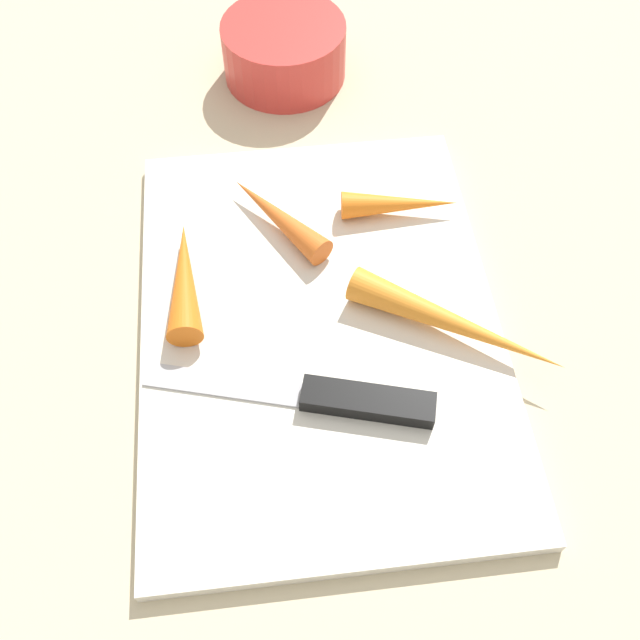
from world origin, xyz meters
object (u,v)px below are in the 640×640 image
at_px(carrot_shortest, 400,204).
at_px(small_bowl, 281,51).
at_px(carrot_short, 184,278).
at_px(cutting_board, 320,324).
at_px(carrot_longest, 455,324).
at_px(carrot_long, 277,216).
at_px(knife, 348,399).

relative_size(carrot_shortest, small_bowl, 0.81).
xyz_separation_m(carrot_short, carrot_shortest, (0.06, -0.17, -0.00)).
bearing_deg(cutting_board, carrot_longest, -103.49).
bearing_deg(carrot_short, small_bowl, -20.34).
height_order(carrot_longest, small_bowl, small_bowl).
xyz_separation_m(carrot_short, carrot_long, (0.05, -0.07, -0.00)).
relative_size(carrot_shortest, carrot_longest, 0.59).
height_order(cutting_board, carrot_longest, carrot_longest).
relative_size(knife, small_bowl, 1.72).
relative_size(cutting_board, carrot_long, 3.50).
distance_m(cutting_board, small_bowl, 0.29).
distance_m(knife, carrot_shortest, 0.18).
distance_m(carrot_short, carrot_shortest, 0.18).
height_order(carrot_short, small_bowl, small_bowl).
bearing_deg(carrot_longest, carrot_shortest, 132.05).
xyz_separation_m(carrot_long, carrot_longest, (-0.12, -0.12, 0.00)).
bearing_deg(carrot_long, small_bowl, -42.59).
xyz_separation_m(cutting_board, carrot_longest, (-0.02, -0.09, 0.02)).
relative_size(carrot_short, carrot_longest, 0.64).
bearing_deg(carrot_short, knife, -135.43).
xyz_separation_m(carrot_short, small_bowl, (0.25, -0.09, 0.00)).
xyz_separation_m(carrot_longest, small_bowl, (0.32, 0.10, 0.00)).
bearing_deg(carrot_short, carrot_shortest, -72.11).
bearing_deg(cutting_board, carrot_short, 67.77).
height_order(knife, carrot_short, carrot_short).
distance_m(carrot_short, carrot_longest, 0.20).
distance_m(knife, carrot_longest, 0.10).
height_order(knife, carrot_longest, carrot_longest).
xyz_separation_m(knife, carrot_longest, (0.05, -0.08, 0.01)).
bearing_deg(carrot_short, cutting_board, -112.35).
bearing_deg(carrot_longest, knife, -117.37).
bearing_deg(carrot_long, knife, 155.01).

